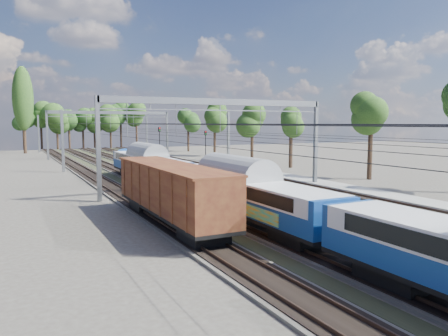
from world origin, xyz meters
name	(u,v)px	position (x,y,z in m)	size (l,w,h in m)	color
track_bed	(168,175)	(0.00, 45.00, 0.10)	(21.00, 130.00, 0.34)	#47423A
platform	(390,197)	(12.00, 20.00, 0.15)	(3.00, 70.00, 0.30)	gray
catenary	(152,125)	(0.33, 52.69, 6.40)	(25.65, 130.00, 9.00)	slate
tree_belt	(123,117)	(6.69, 95.75, 8.20)	(39.53, 98.98, 11.95)	black
poplar	(23,99)	(-14.50, 98.00, 11.89)	(4.40, 4.40, 19.04)	black
emu_train	(240,184)	(-4.50, 17.92, 2.56)	(2.97, 62.83, 4.34)	black
freight_boxcar	(171,190)	(-9.00, 19.10, 2.35)	(3.09, 14.92, 3.85)	black
worker	(131,155)	(1.40, 68.52, 1.00)	(0.73, 0.48, 2.01)	black
signal_near	(160,141)	(4.18, 60.91, 3.81)	(0.43, 0.40, 6.03)	black
signal_far	(206,144)	(8.52, 52.25, 3.50)	(0.36, 0.33, 5.54)	black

